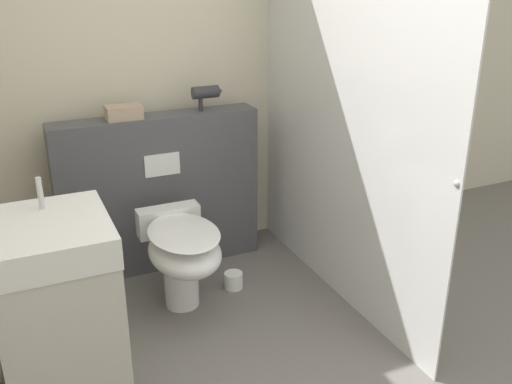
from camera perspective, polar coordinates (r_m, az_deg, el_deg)
wall_back at (r=3.85m, az=-5.34°, el=12.32°), size 8.00×0.06×2.50m
partition_panel at (r=3.73m, az=-9.58°, el=-0.07°), size 1.29×0.21×1.02m
shower_glass at (r=3.23m, az=8.59°, el=6.83°), size 0.04×1.89×2.11m
toilet at (r=3.26m, az=-7.40°, el=-5.99°), size 0.39×0.64×0.55m
sink_vanity at (r=2.65m, az=-18.98°, el=-11.81°), size 0.49×0.56×1.05m
hair_drier at (r=3.64m, az=-4.96°, el=9.86°), size 0.20×0.08×0.16m
folded_towel at (r=3.52m, az=-13.09°, el=7.77°), size 0.21×0.14×0.08m
spare_toilet_roll at (r=3.59m, az=-2.27°, el=-8.82°), size 0.11×0.11×0.10m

